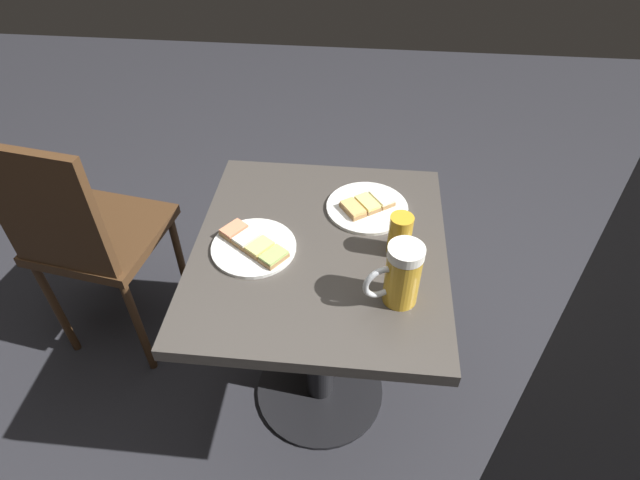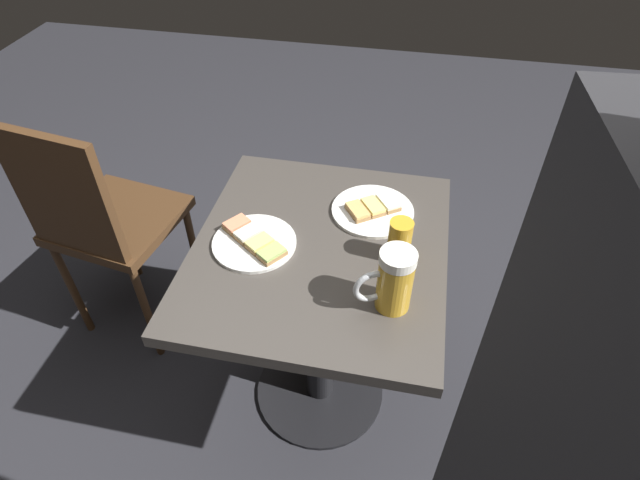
# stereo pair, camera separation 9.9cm
# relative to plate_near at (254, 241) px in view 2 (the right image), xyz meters

# --- Properties ---
(ground_plane) EXTENTS (6.00, 6.00, 0.00)m
(ground_plane) POSITION_rel_plate_near_xyz_m (0.03, -0.17, -0.72)
(ground_plane) COLOR #28282D
(cafe_table) EXTENTS (0.73, 0.66, 0.71)m
(cafe_table) POSITION_rel_plate_near_xyz_m (0.03, -0.17, -0.18)
(cafe_table) COLOR black
(cafe_table) RESTS_ON ground_plane
(plate_near) EXTENTS (0.22, 0.22, 0.03)m
(plate_near) POSITION_rel_plate_near_xyz_m (0.00, 0.00, 0.00)
(plate_near) COLOR white
(plate_near) RESTS_ON cafe_table
(plate_far) EXTENTS (0.23, 0.23, 0.03)m
(plate_far) POSITION_rel_plate_near_xyz_m (0.19, -0.29, -0.00)
(plate_far) COLOR white
(plate_far) RESTS_ON cafe_table
(beer_mug) EXTENTS (0.09, 0.13, 0.16)m
(beer_mug) POSITION_rel_plate_near_xyz_m (-0.14, -0.37, 0.07)
(beer_mug) COLOR gold
(beer_mug) RESTS_ON cafe_table
(beer_glass_small) EXTENTS (0.06, 0.06, 0.11)m
(beer_glass_small) POSITION_rel_plate_near_xyz_m (0.02, -0.37, 0.05)
(beer_glass_small) COLOR gold
(beer_glass_small) RESTS_ON cafe_table
(cafe_chair) EXTENTS (0.43, 0.43, 0.92)m
(cafe_chair) POSITION_rel_plate_near_xyz_m (0.19, 0.59, -0.18)
(cafe_chair) COLOR #472D19
(cafe_chair) RESTS_ON ground_plane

